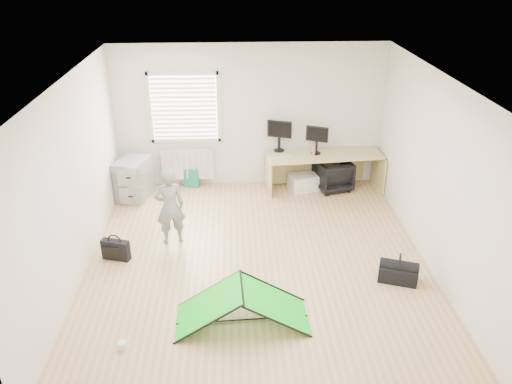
{
  "coord_description": "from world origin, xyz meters",
  "views": [
    {
      "loc": [
        -0.33,
        -6.18,
        4.24
      ],
      "look_at": [
        0.0,
        0.4,
        0.95
      ],
      "focal_mm": 35.0,
      "sensor_mm": 36.0,
      "label": 1
    }
  ],
  "objects_px": {
    "monitor_right": "(316,144)",
    "kite": "(242,304)",
    "person": "(170,207)",
    "laptop_bag": "(116,250)",
    "duffel_bag": "(398,274)",
    "desk": "(324,172)",
    "filing_cabinet": "(134,179)",
    "storage_crate": "(304,182)",
    "office_chair": "(333,175)",
    "monitor_left": "(279,140)",
    "thermos": "(314,149)"
  },
  "relations": [
    {
      "from": "monitor_left",
      "to": "office_chair",
      "type": "xyz_separation_m",
      "value": [
        1.02,
        -0.19,
        -0.65
      ]
    },
    {
      "from": "filing_cabinet",
      "to": "kite",
      "type": "bearing_deg",
      "value": -42.79
    },
    {
      "from": "desk",
      "to": "duffel_bag",
      "type": "relative_size",
      "value": 4.05
    },
    {
      "from": "office_chair",
      "to": "laptop_bag",
      "type": "relative_size",
      "value": 1.53
    },
    {
      "from": "monitor_right",
      "to": "filing_cabinet",
      "type": "bearing_deg",
      "value": -153.6
    },
    {
      "from": "filing_cabinet",
      "to": "office_chair",
      "type": "distance_m",
      "value": 3.72
    },
    {
      "from": "office_chair",
      "to": "duffel_bag",
      "type": "distance_m",
      "value": 2.99
    },
    {
      "from": "desk",
      "to": "thermos",
      "type": "bearing_deg",
      "value": -178.89
    },
    {
      "from": "desk",
      "to": "storage_crate",
      "type": "distance_m",
      "value": 0.43
    },
    {
      "from": "thermos",
      "to": "filing_cabinet",
      "type": "bearing_deg",
      "value": -177.42
    },
    {
      "from": "monitor_right",
      "to": "thermos",
      "type": "distance_m",
      "value": 0.11
    },
    {
      "from": "monitor_right",
      "to": "thermos",
      "type": "relative_size",
      "value": 1.79
    },
    {
      "from": "person",
      "to": "desk",
      "type": "bearing_deg",
      "value": -163.7
    },
    {
      "from": "monitor_right",
      "to": "kite",
      "type": "bearing_deg",
      "value": -88.81
    },
    {
      "from": "storage_crate",
      "to": "laptop_bag",
      "type": "relative_size",
      "value": 1.27
    },
    {
      "from": "monitor_left",
      "to": "office_chair",
      "type": "relative_size",
      "value": 0.71
    },
    {
      "from": "office_chair",
      "to": "kite",
      "type": "distance_m",
      "value": 4.11
    },
    {
      "from": "storage_crate",
      "to": "duffel_bag",
      "type": "xyz_separation_m",
      "value": [
        0.92,
        -2.96,
        -0.03
      ]
    },
    {
      "from": "monitor_right",
      "to": "thermos",
      "type": "height_order",
      "value": "monitor_right"
    },
    {
      "from": "person",
      "to": "storage_crate",
      "type": "relative_size",
      "value": 2.34
    },
    {
      "from": "monitor_left",
      "to": "monitor_right",
      "type": "bearing_deg",
      "value": 4.31
    },
    {
      "from": "desk",
      "to": "monitor_left",
      "type": "relative_size",
      "value": 4.68
    },
    {
      "from": "desk",
      "to": "filing_cabinet",
      "type": "relative_size",
      "value": 2.81
    },
    {
      "from": "storage_crate",
      "to": "laptop_bag",
      "type": "xyz_separation_m",
      "value": [
        -3.11,
        -2.22,
        0.01
      ]
    },
    {
      "from": "person",
      "to": "storage_crate",
      "type": "bearing_deg",
      "value": -159.34
    },
    {
      "from": "laptop_bag",
      "to": "duffel_bag",
      "type": "bearing_deg",
      "value": 6.39
    },
    {
      "from": "office_chair",
      "to": "laptop_bag",
      "type": "xyz_separation_m",
      "value": [
        -3.67,
        -2.21,
        -0.13
      ]
    },
    {
      "from": "person",
      "to": "laptop_bag",
      "type": "distance_m",
      "value": 1.02
    },
    {
      "from": "filing_cabinet",
      "to": "office_chair",
      "type": "bearing_deg",
      "value": 21.67
    },
    {
      "from": "monitor_left",
      "to": "person",
      "type": "bearing_deg",
      "value": -114.47
    },
    {
      "from": "person",
      "to": "duffel_bag",
      "type": "bearing_deg",
      "value": 143.22
    },
    {
      "from": "thermos",
      "to": "storage_crate",
      "type": "bearing_deg",
      "value": 161.95
    },
    {
      "from": "office_chair",
      "to": "kite",
      "type": "xyz_separation_m",
      "value": [
        -1.82,
        -3.69,
        -0.03
      ]
    },
    {
      "from": "filing_cabinet",
      "to": "thermos",
      "type": "bearing_deg",
      "value": 21.28
    },
    {
      "from": "kite",
      "to": "storage_crate",
      "type": "height_order",
      "value": "kite"
    },
    {
      "from": "office_chair",
      "to": "laptop_bag",
      "type": "height_order",
      "value": "office_chair"
    },
    {
      "from": "monitor_left",
      "to": "kite",
      "type": "relative_size",
      "value": 0.28
    },
    {
      "from": "duffel_bag",
      "to": "office_chair",
      "type": "bearing_deg",
      "value": 116.81
    },
    {
      "from": "monitor_left",
      "to": "monitor_right",
      "type": "distance_m",
      "value": 0.7
    },
    {
      "from": "filing_cabinet",
      "to": "storage_crate",
      "type": "xyz_separation_m",
      "value": [
        3.16,
        0.2,
        -0.23
      ]
    },
    {
      "from": "storage_crate",
      "to": "desk",
      "type": "bearing_deg",
      "value": -3.88
    },
    {
      "from": "duffel_bag",
      "to": "desk",
      "type": "bearing_deg",
      "value": 120.36
    },
    {
      "from": "person",
      "to": "laptop_bag",
      "type": "relative_size",
      "value": 2.98
    },
    {
      "from": "monitor_right",
      "to": "laptop_bag",
      "type": "relative_size",
      "value": 0.98
    },
    {
      "from": "monitor_right",
      "to": "laptop_bag",
      "type": "bearing_deg",
      "value": -123.24
    },
    {
      "from": "desk",
      "to": "laptop_bag",
      "type": "bearing_deg",
      "value": -153.06
    },
    {
      "from": "office_chair",
      "to": "person",
      "type": "bearing_deg",
      "value": 16.55
    },
    {
      "from": "filing_cabinet",
      "to": "monitor_right",
      "type": "xyz_separation_m",
      "value": [
        3.37,
        0.21,
        0.55
      ]
    },
    {
      "from": "kite",
      "to": "storage_crate",
      "type": "distance_m",
      "value": 3.9
    },
    {
      "from": "person",
      "to": "monitor_left",
      "type": "bearing_deg",
      "value": -150.11
    }
  ]
}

